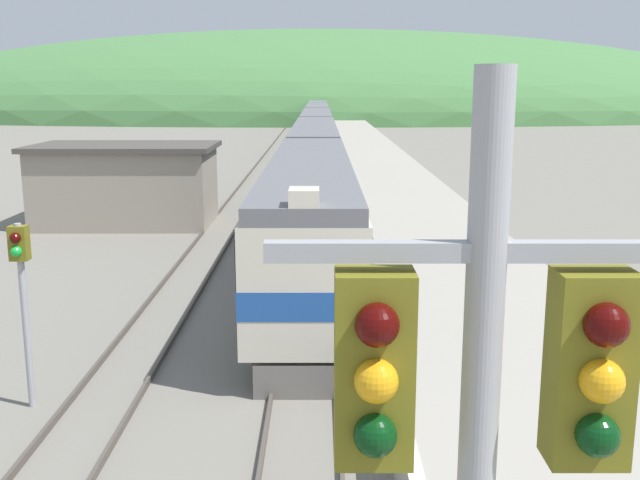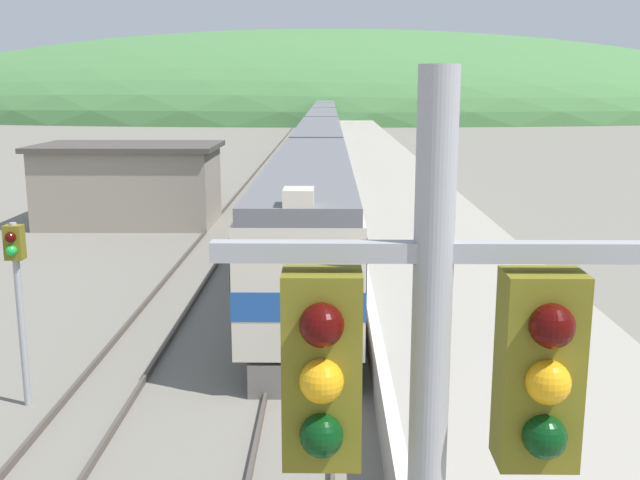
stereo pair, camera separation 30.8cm
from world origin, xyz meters
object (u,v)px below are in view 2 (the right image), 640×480
at_px(express_train_lead_car, 310,216).
at_px(carriage_fifth, 325,113).
at_px(carriage_fourth, 324,120).
at_px(carriage_third, 323,132).
at_px(carriage_second, 319,155).
at_px(signal_post_siding, 17,276).

relative_size(express_train_lead_car, carriage_fifth, 0.90).
bearing_deg(express_train_lead_car, carriage_fourth, 90.00).
bearing_deg(carriage_third, carriage_fourth, 90.00).
distance_m(carriage_fourth, carriage_fifth, 23.57).
bearing_deg(express_train_lead_car, carriage_second, 90.00).
height_order(carriage_fifth, signal_post_siding, carriage_fifth).
distance_m(carriage_fourth, signal_post_siding, 80.42).
bearing_deg(carriage_fourth, express_train_lead_car, -90.00).
height_order(carriage_second, signal_post_siding, carriage_second).
xyz_separation_m(carriage_second, carriage_fourth, (0.00, 47.13, 0.00)).
bearing_deg(express_train_lead_car, signal_post_siding, -119.09).
bearing_deg(carriage_third, carriage_second, -90.00).
relative_size(carriage_third, carriage_fifth, 1.00).
height_order(express_train_lead_car, carriage_fifth, express_train_lead_car).
relative_size(carriage_second, carriage_fourth, 1.00).
bearing_deg(carriage_second, carriage_fourth, 90.00).
bearing_deg(carriage_second, carriage_third, 90.00).
distance_m(express_train_lead_car, carriage_second, 22.72).
xyz_separation_m(express_train_lead_car, signal_post_siding, (-5.76, -10.35, 0.54)).
distance_m(carriage_third, carriage_fourth, 23.57).
xyz_separation_m(carriage_fourth, signal_post_siding, (-5.76, -80.21, 0.55)).
distance_m(carriage_second, carriage_fifth, 70.70).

